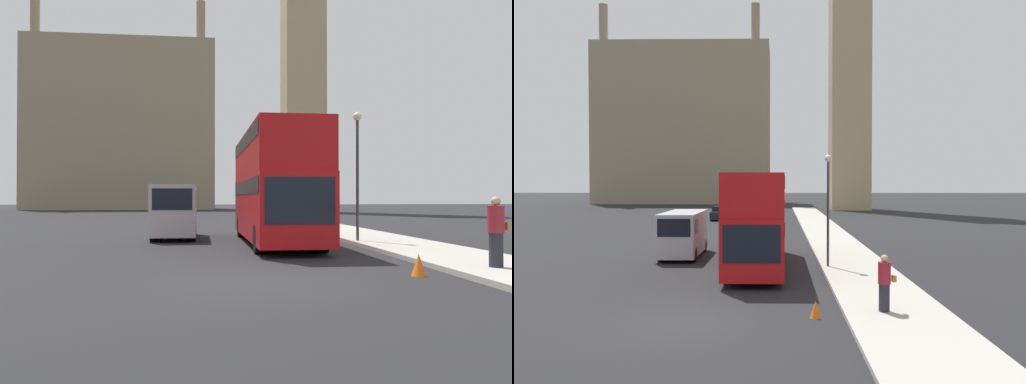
% 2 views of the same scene
% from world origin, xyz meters
% --- Properties ---
extents(ground_plane, '(300.00, 300.00, 0.00)m').
position_xyz_m(ground_plane, '(0.00, 0.00, 0.00)').
color(ground_plane, black).
extents(sidewalk_strip, '(3.38, 120.00, 0.15)m').
position_xyz_m(sidewalk_strip, '(6.69, 0.00, 0.07)').
color(sidewalk_strip, '#ADA89E').
rests_on(sidewalk_strip, ground_plane).
extents(clock_tower, '(6.00, 6.17, 58.88)m').
position_xyz_m(clock_tower, '(13.23, 57.79, 30.25)').
color(clock_tower, tan).
rests_on(clock_tower, ground_plane).
extents(building_block_distant, '(31.69, 12.64, 35.29)m').
position_xyz_m(building_block_distant, '(-14.60, 78.59, 14.51)').
color(building_block_distant, gray).
rests_on(building_block_distant, ground_plane).
extents(red_double_decker_bus, '(2.59, 10.76, 4.60)m').
position_xyz_m(red_double_decker_bus, '(1.90, 9.44, 2.56)').
color(red_double_decker_bus, '#B71114').
rests_on(red_double_decker_bus, ground_plane).
extents(white_van, '(2.03, 5.25, 2.51)m').
position_xyz_m(white_van, '(-2.40, 12.69, 1.35)').
color(white_van, '#B2B7BC').
rests_on(white_van, ground_plane).
extents(pedestrian, '(0.56, 0.40, 1.80)m').
position_xyz_m(pedestrian, '(6.29, 0.67, 1.05)').
color(pedestrian, '#23232D').
rests_on(pedestrian, sidewalk_strip).
extents(street_lamp, '(0.36, 0.36, 5.37)m').
position_xyz_m(street_lamp, '(5.32, 8.92, 3.71)').
color(street_lamp, '#38383D').
rests_on(street_lamp, sidewalk_strip).
extents(parked_sedan, '(1.71, 4.43, 1.46)m').
position_xyz_m(parked_sedan, '(-3.35, 38.50, 0.67)').
color(parked_sedan, black).
rests_on(parked_sedan, ground_plane).
extents(traffic_cone, '(0.36, 0.36, 0.55)m').
position_xyz_m(traffic_cone, '(4.10, 0.39, 0.28)').
color(traffic_cone, orange).
rests_on(traffic_cone, ground_plane).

